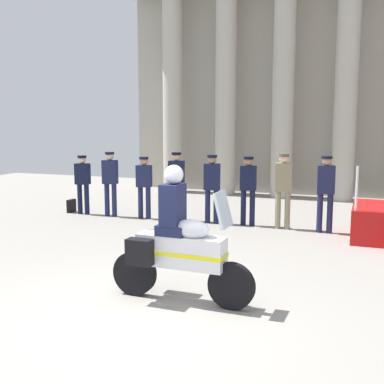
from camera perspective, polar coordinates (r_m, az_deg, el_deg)
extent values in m
plane|color=gray|center=(6.25, -6.57, -14.87)|extent=(28.00, 28.00, 0.00)
cube|color=#A49F91|center=(17.03, 11.50, 12.68)|extent=(11.36, 0.30, 7.64)
cylinder|color=#B2AD9E|center=(17.19, -2.33, 11.58)|extent=(0.70, 0.70, 6.92)
cylinder|color=#B2AD9E|center=(16.52, 4.06, 11.71)|extent=(0.70, 0.70, 6.92)
cylinder|color=#B2AD9E|center=(16.07, 10.91, 11.68)|extent=(0.70, 0.70, 6.92)
cylinder|color=#B2AD9E|center=(15.85, 18.04, 11.48)|extent=(0.70, 0.70, 6.92)
cylinder|color=silver|center=(10.01, 19.19, 0.41)|extent=(0.05, 0.05, 0.90)
cylinder|color=black|center=(13.29, -13.33, -0.82)|extent=(0.13, 0.13, 0.82)
cylinder|color=black|center=(13.17, -12.53, -0.87)|extent=(0.13, 0.13, 0.82)
cube|color=black|center=(13.14, -13.03, 2.14)|extent=(0.41, 0.27, 0.56)
sphere|color=beige|center=(13.11, -13.08, 3.82)|extent=(0.21, 0.21, 0.21)
cylinder|color=black|center=(13.10, -13.09, 4.16)|extent=(0.24, 0.24, 0.06)
cylinder|color=#191E42|center=(12.82, -10.18, -0.93)|extent=(0.13, 0.13, 0.87)
cylinder|color=#191E42|center=(12.71, -9.33, -0.99)|extent=(0.13, 0.13, 0.87)
cube|color=#191E42|center=(12.67, -9.84, 2.39)|extent=(0.41, 0.27, 0.63)
sphere|color=beige|center=(12.64, -9.88, 4.27)|extent=(0.21, 0.21, 0.21)
cylinder|color=black|center=(12.63, -9.89, 4.63)|extent=(0.24, 0.24, 0.06)
cylinder|color=#191E42|center=(12.40, -6.20, -1.25)|extent=(0.13, 0.13, 0.83)
cylinder|color=#191E42|center=(12.31, -5.29, -1.32)|extent=(0.13, 0.13, 0.83)
cube|color=#191E42|center=(12.26, -5.79, 1.93)|extent=(0.41, 0.27, 0.56)
sphere|color=tan|center=(12.22, -5.82, 3.72)|extent=(0.21, 0.21, 0.21)
cylinder|color=black|center=(12.22, -5.82, 4.09)|extent=(0.24, 0.24, 0.06)
cylinder|color=black|center=(12.11, -2.35, -1.30)|extent=(0.13, 0.13, 0.89)
cylinder|color=black|center=(12.02, -1.39, -1.36)|extent=(0.13, 0.13, 0.89)
cube|color=black|center=(11.96, -1.89, 2.26)|extent=(0.41, 0.27, 0.63)
sphere|color=tan|center=(11.93, -1.90, 4.26)|extent=(0.21, 0.21, 0.21)
cylinder|color=black|center=(11.92, -1.90, 4.64)|extent=(0.24, 0.24, 0.06)
cylinder|color=#141938|center=(11.74, 1.89, -1.74)|extent=(0.13, 0.13, 0.84)
cylinder|color=#141938|center=(11.67, 2.92, -1.80)|extent=(0.13, 0.13, 0.84)
cube|color=#141938|center=(11.60, 2.42, 1.83)|extent=(0.41, 0.27, 0.64)
sphere|color=#997056|center=(11.56, 2.44, 3.93)|extent=(0.21, 0.21, 0.21)
cylinder|color=black|center=(11.56, 2.44, 4.32)|extent=(0.24, 0.24, 0.06)
cylinder|color=black|center=(11.55, 6.19, -1.87)|extent=(0.13, 0.13, 0.87)
cylinder|color=black|center=(11.50, 7.25, -1.93)|extent=(0.13, 0.13, 0.87)
cube|color=black|center=(11.42, 6.78, 1.69)|extent=(0.41, 0.27, 0.59)
sphere|color=#997056|center=(11.39, 6.82, 3.68)|extent=(0.21, 0.21, 0.21)
cylinder|color=black|center=(11.38, 6.82, 4.08)|extent=(0.24, 0.24, 0.06)
cylinder|color=#847A5B|center=(11.30, 10.30, -2.10)|extent=(0.13, 0.13, 0.90)
cylinder|color=#847A5B|center=(11.27, 11.40, -2.16)|extent=(0.13, 0.13, 0.90)
cube|color=#847A5B|center=(11.17, 10.95, 1.78)|extent=(0.41, 0.27, 0.65)
sphere|color=beige|center=(11.14, 11.01, 3.97)|extent=(0.21, 0.21, 0.21)
cylinder|color=#4F4937|center=(11.13, 11.02, 4.38)|extent=(0.24, 0.24, 0.06)
cylinder|color=#191E42|center=(11.10, 15.10, -2.44)|extent=(0.13, 0.13, 0.90)
cylinder|color=#191E42|center=(11.08, 16.24, -2.50)|extent=(0.13, 0.13, 0.90)
cube|color=#191E42|center=(10.98, 15.82, 1.44)|extent=(0.41, 0.27, 0.63)
sphere|color=tan|center=(10.94, 15.91, 3.62)|extent=(0.21, 0.21, 0.21)
cylinder|color=black|center=(10.94, 15.92, 4.03)|extent=(0.24, 0.24, 0.06)
cylinder|color=black|center=(6.40, 4.76, -11.20)|extent=(0.64, 0.12, 0.64)
cylinder|color=black|center=(6.95, -6.90, -9.66)|extent=(0.64, 0.16, 0.64)
cube|color=silver|center=(6.52, -1.34, -7.12)|extent=(1.25, 0.35, 0.44)
ellipsoid|color=silver|center=(6.39, -0.11, -4.49)|extent=(0.53, 0.33, 0.26)
cube|color=yellow|center=(6.53, -1.33, -7.29)|extent=(1.27, 0.36, 0.06)
cube|color=silver|center=(6.18, 3.76, -2.11)|extent=(0.17, 0.40, 0.47)
cube|color=black|center=(6.96, -4.28, -6.17)|extent=(0.36, 0.19, 0.36)
cube|color=black|center=(6.51, -6.33, -7.20)|extent=(0.36, 0.19, 0.36)
cube|color=#191E42|center=(6.50, -2.32, -4.54)|extent=(0.41, 0.35, 0.14)
cube|color=#191E42|center=(6.43, -2.34, -1.50)|extent=(0.27, 0.37, 0.56)
sphere|color=silver|center=(6.37, -2.19, 2.12)|extent=(0.26, 0.26, 0.26)
cube|color=black|center=(13.62, -14.30, -1.63)|extent=(0.10, 0.32, 0.36)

